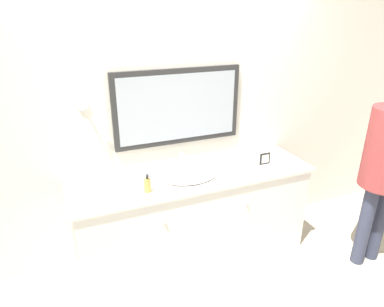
% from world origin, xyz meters
% --- Properties ---
extents(ground_plane, '(14.00, 14.00, 0.00)m').
position_xyz_m(ground_plane, '(0.00, 0.00, 0.00)').
color(ground_plane, '#B2A893').
extents(wall_back, '(8.00, 0.18, 2.55)m').
position_xyz_m(wall_back, '(-0.00, 0.67, 1.28)').
color(wall_back, silver).
rests_on(wall_back, ground_plane).
extents(vanity_counter, '(2.14, 0.62, 0.86)m').
position_xyz_m(vanity_counter, '(0.00, 0.34, 0.43)').
color(vanity_counter, silver).
rests_on(vanity_counter, ground_plane).
extents(sink_basin, '(0.49, 0.40, 0.16)m').
position_xyz_m(sink_basin, '(-0.06, 0.31, 0.88)').
color(sink_basin, white).
rests_on(sink_basin, vanity_counter).
extents(soap_bottle, '(0.06, 0.06, 0.15)m').
position_xyz_m(soap_bottle, '(-0.46, 0.19, 0.92)').
color(soap_bottle, gold).
rests_on(soap_bottle, vanity_counter).
extents(appliance_box, '(0.19, 0.13, 0.10)m').
position_xyz_m(appliance_box, '(0.42, 0.26, 0.91)').
color(appliance_box, '#BCBCC1').
rests_on(appliance_box, vanity_counter).
extents(picture_frame, '(0.11, 0.01, 0.11)m').
position_xyz_m(picture_frame, '(0.69, 0.28, 0.92)').
color(picture_frame, black).
rests_on(picture_frame, vanity_counter).
extents(hand_towel_near_sink, '(0.20, 0.12, 0.04)m').
position_xyz_m(hand_towel_near_sink, '(0.88, 0.18, 0.88)').
color(hand_towel_near_sink, silver).
rests_on(hand_towel_near_sink, vanity_counter).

